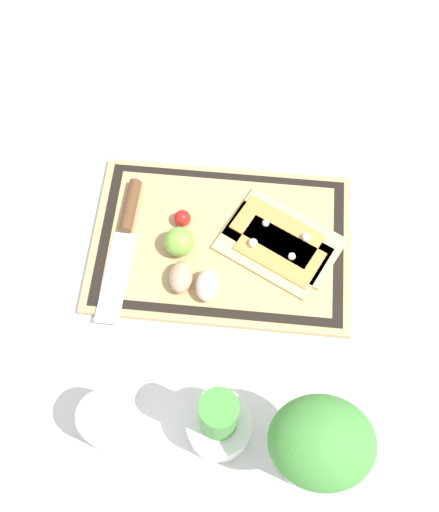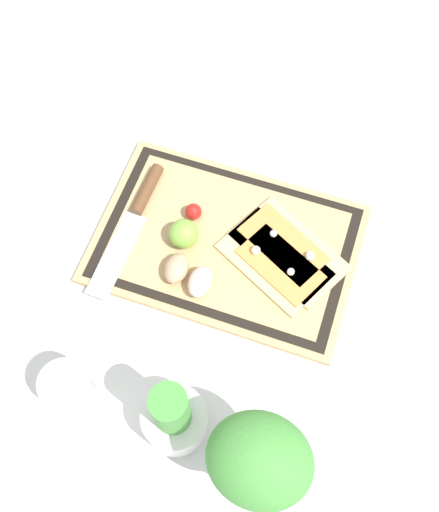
{
  "view_description": "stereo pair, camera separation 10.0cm",
  "coord_description": "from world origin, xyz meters",
  "px_view_note": "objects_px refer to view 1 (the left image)",
  "views": [
    {
      "loc": [
        -0.04,
        0.46,
        0.94
      ],
      "look_at": [
        0.0,
        0.04,
        0.03
      ],
      "focal_mm": 42.0,
      "sensor_mm": 36.0,
      "label": 1
    },
    {
      "loc": [
        -0.14,
        0.44,
        0.94
      ],
      "look_at": [
        0.0,
        0.04,
        0.03
      ],
      "focal_mm": 42.0,
      "sensor_mm": 36.0,
      "label": 2
    }
  ],
  "objects_px": {
    "egg_pink": "(207,285)",
    "lime": "(179,242)",
    "herb_pot": "(219,423)",
    "sauce_jar": "(108,423)",
    "pizza_slice_far": "(274,249)",
    "cherry_tomato_red": "(182,218)",
    "egg_brown": "(181,277)",
    "pizza_slice_near": "(283,236)",
    "knife": "(126,226)",
    "herb_glass": "(318,446)"
  },
  "relations": [
    {
      "from": "knife",
      "to": "herb_pot",
      "type": "xyz_separation_m",
      "value": [
        -0.19,
        0.32,
        0.04
      ]
    },
    {
      "from": "pizza_slice_near",
      "to": "sauce_jar",
      "type": "relative_size",
      "value": 2.17
    },
    {
      "from": "herb_pot",
      "to": "lime",
      "type": "bearing_deg",
      "value": -72.02
    },
    {
      "from": "herb_pot",
      "to": "sauce_jar",
      "type": "height_order",
      "value": "herb_pot"
    },
    {
      "from": "egg_brown",
      "to": "cherry_tomato_red",
      "type": "xyz_separation_m",
      "value": [
        0.01,
        -0.11,
        -0.0
      ]
    },
    {
      "from": "egg_brown",
      "to": "sauce_jar",
      "type": "relative_size",
      "value": 0.55
    },
    {
      "from": "egg_pink",
      "to": "knife",
      "type": "bearing_deg",
      "value": -33.86
    },
    {
      "from": "pizza_slice_far",
      "to": "herb_pot",
      "type": "distance_m",
      "value": 0.31
    },
    {
      "from": "knife",
      "to": "herb_pot",
      "type": "distance_m",
      "value": 0.38
    },
    {
      "from": "herb_pot",
      "to": "sauce_jar",
      "type": "relative_size",
      "value": 1.77
    },
    {
      "from": "egg_brown",
      "to": "egg_pink",
      "type": "relative_size",
      "value": 1.0
    },
    {
      "from": "pizza_slice_near",
      "to": "egg_brown",
      "type": "height_order",
      "value": "egg_brown"
    },
    {
      "from": "egg_pink",
      "to": "herb_pot",
      "type": "relative_size",
      "value": 0.31
    },
    {
      "from": "knife",
      "to": "egg_pink",
      "type": "bearing_deg",
      "value": 146.14
    },
    {
      "from": "pizza_slice_far",
      "to": "cherry_tomato_red",
      "type": "relative_size",
      "value": 7.2
    },
    {
      "from": "egg_brown",
      "to": "lime",
      "type": "relative_size",
      "value": 1.09
    },
    {
      "from": "sauce_jar",
      "to": "pizza_slice_far",
      "type": "bearing_deg",
      "value": -125.77
    },
    {
      "from": "pizza_slice_far",
      "to": "egg_brown",
      "type": "distance_m",
      "value": 0.17
    },
    {
      "from": "egg_brown",
      "to": "herb_pot",
      "type": "height_order",
      "value": "herb_pot"
    },
    {
      "from": "herb_pot",
      "to": "pizza_slice_near",
      "type": "bearing_deg",
      "value": -103.35
    },
    {
      "from": "knife",
      "to": "cherry_tomato_red",
      "type": "xyz_separation_m",
      "value": [
        -0.1,
        -0.02,
        0.01
      ]
    },
    {
      "from": "pizza_slice_far",
      "to": "lime",
      "type": "distance_m",
      "value": 0.16
    },
    {
      "from": "egg_pink",
      "to": "lime",
      "type": "height_order",
      "value": "lime"
    },
    {
      "from": "herb_pot",
      "to": "herb_glass",
      "type": "relative_size",
      "value": 0.8
    },
    {
      "from": "knife",
      "to": "herb_glass",
      "type": "bearing_deg",
      "value": 132.55
    },
    {
      "from": "egg_brown",
      "to": "cherry_tomato_red",
      "type": "height_order",
      "value": "egg_brown"
    },
    {
      "from": "pizza_slice_near",
      "to": "lime",
      "type": "distance_m",
      "value": 0.18
    },
    {
      "from": "herb_glass",
      "to": "knife",
      "type": "bearing_deg",
      "value": -47.45
    },
    {
      "from": "cherry_tomato_red",
      "to": "sauce_jar",
      "type": "bearing_deg",
      "value": 79.61
    },
    {
      "from": "cherry_tomato_red",
      "to": "herb_glass",
      "type": "bearing_deg",
      "value": 121.45
    },
    {
      "from": "sauce_jar",
      "to": "pizza_slice_near",
      "type": "bearing_deg",
      "value": -125.04
    },
    {
      "from": "egg_brown",
      "to": "pizza_slice_far",
      "type": "bearing_deg",
      "value": -154.4
    },
    {
      "from": "knife",
      "to": "egg_pink",
      "type": "height_order",
      "value": "egg_pink"
    },
    {
      "from": "pizza_slice_far",
      "to": "herb_glass",
      "type": "bearing_deg",
      "value": 101.22
    },
    {
      "from": "cherry_tomato_red",
      "to": "herb_glass",
      "type": "relative_size",
      "value": 0.13
    },
    {
      "from": "lime",
      "to": "herb_pot",
      "type": "height_order",
      "value": "herb_pot"
    },
    {
      "from": "egg_pink",
      "to": "lime",
      "type": "relative_size",
      "value": 1.09
    },
    {
      "from": "knife",
      "to": "herb_glass",
      "type": "height_order",
      "value": "herb_glass"
    },
    {
      "from": "lime",
      "to": "herb_glass",
      "type": "bearing_deg",
      "value": 125.13
    },
    {
      "from": "egg_brown",
      "to": "herb_glass",
      "type": "height_order",
      "value": "herb_glass"
    },
    {
      "from": "pizza_slice_far",
      "to": "knife",
      "type": "bearing_deg",
      "value": -4.36
    },
    {
      "from": "pizza_slice_far",
      "to": "knife",
      "type": "relative_size",
      "value": 0.79
    },
    {
      "from": "egg_pink",
      "to": "sauce_jar",
      "type": "relative_size",
      "value": 0.55
    },
    {
      "from": "pizza_slice_near",
      "to": "herb_pot",
      "type": "bearing_deg",
      "value": 76.65
    },
    {
      "from": "egg_brown",
      "to": "cherry_tomato_red",
      "type": "relative_size",
      "value": 1.9
    },
    {
      "from": "egg_pink",
      "to": "sauce_jar",
      "type": "xyz_separation_m",
      "value": [
        0.12,
        0.23,
        0.01
      ]
    },
    {
      "from": "knife",
      "to": "sauce_jar",
      "type": "height_order",
      "value": "sauce_jar"
    },
    {
      "from": "knife",
      "to": "sauce_jar",
      "type": "distance_m",
      "value": 0.34
    },
    {
      "from": "cherry_tomato_red",
      "to": "pizza_slice_near",
      "type": "bearing_deg",
      "value": 176.02
    },
    {
      "from": "pizza_slice_far",
      "to": "herb_glass",
      "type": "xyz_separation_m",
      "value": [
        -0.07,
        0.33,
        0.11
      ]
    }
  ]
}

